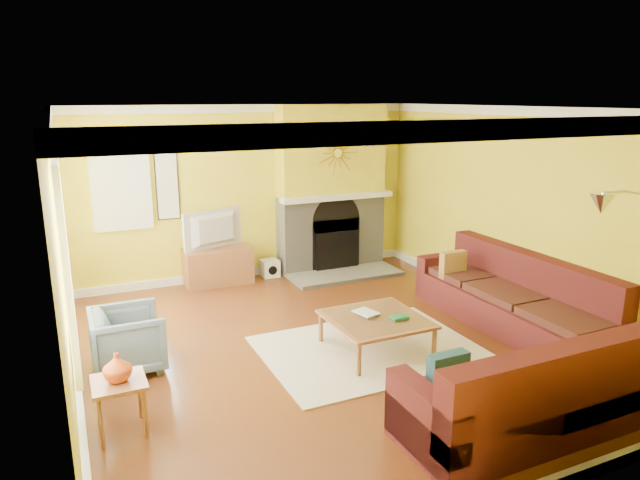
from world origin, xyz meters
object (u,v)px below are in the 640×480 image
sectional_sofa (462,318)px  media_console (218,266)px  coffee_table (376,334)px  side_table (121,407)px  armchair (128,340)px

sectional_sofa → media_console: (-1.80, 3.60, -0.17)m
coffee_table → side_table: size_ratio=2.14×
sectional_sofa → media_console: size_ratio=3.62×
sectional_sofa → armchair: 3.61m
armchair → coffee_table: bearing=-105.1°
side_table → media_console: bearing=63.4°
armchair → sectional_sofa: bearing=-109.4°
media_console → side_table: size_ratio=2.10×
sectional_sofa → side_table: 3.61m
sectional_sofa → coffee_table: 0.97m
coffee_table → armchair: 2.70m
coffee_table → side_table: 2.84m
armchair → side_table: size_ratio=1.51×
media_console → armchair: (-1.60, -2.40, 0.05)m
sectional_sofa → armchair: (-3.40, 1.20, -0.12)m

